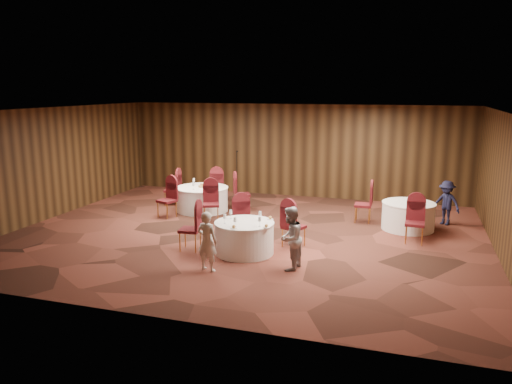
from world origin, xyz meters
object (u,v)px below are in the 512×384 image
(table_main, at_px, (244,237))
(mic_stand, at_px, (237,185))
(woman_b, at_px, (290,238))
(table_left, at_px, (202,199))
(man_c, at_px, (446,203))
(table_right, at_px, (408,216))
(woman_a, at_px, (207,241))

(table_main, height_order, mic_stand, mic_stand)
(table_main, distance_m, woman_b, 1.46)
(table_left, bearing_deg, table_main, -53.33)
(table_main, bearing_deg, man_c, 41.51)
(table_right, bearing_deg, table_main, -138.01)
(mic_stand, xyz_separation_m, woman_a, (1.75, -6.69, 0.15))
(mic_stand, xyz_separation_m, man_c, (6.66, -1.37, 0.13))
(table_main, xyz_separation_m, mic_stand, (-2.12, 5.39, 0.11))
(table_main, height_order, table_left, same)
(woman_a, relative_size, man_c, 1.03)
(table_right, bearing_deg, table_left, 177.74)
(table_left, height_order, woman_a, woman_a)
(table_left, distance_m, woman_a, 5.24)
(table_left, bearing_deg, mic_stand, 77.00)
(table_right, xyz_separation_m, mic_stand, (-5.68, 2.19, 0.11))
(woman_a, bearing_deg, table_left, -53.80)
(table_right, xyz_separation_m, woman_a, (-3.92, -4.50, 0.26))
(table_left, height_order, man_c, man_c)
(table_right, xyz_separation_m, woman_b, (-2.31, -3.90, 0.30))
(woman_a, bearing_deg, man_c, -121.41)
(table_left, xyz_separation_m, mic_stand, (0.45, 1.95, 0.11))
(table_main, height_order, table_right, same)
(table_right, relative_size, woman_a, 1.10)
(table_main, relative_size, woman_b, 1.02)
(table_left, bearing_deg, woman_b, -47.34)
(table_left, height_order, woman_b, woman_b)
(mic_stand, height_order, man_c, mic_stand)
(mic_stand, relative_size, woman_a, 1.30)
(mic_stand, distance_m, woman_a, 6.92)
(table_left, distance_m, mic_stand, 2.00)
(table_main, xyz_separation_m, table_left, (-2.57, 3.45, -0.00))
(table_main, distance_m, mic_stand, 5.79)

